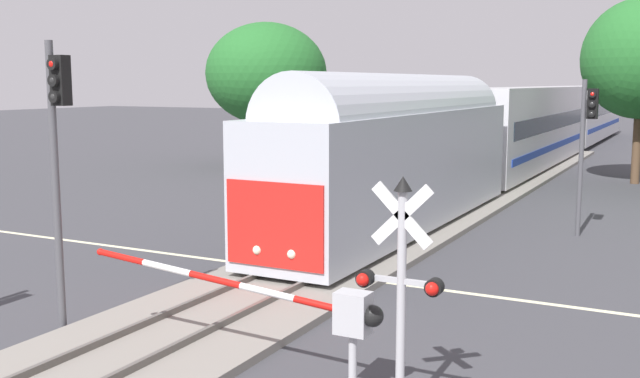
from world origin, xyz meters
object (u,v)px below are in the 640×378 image
object	(u,v)px
commuter_train	(535,123)
crossing_signal_mast	(401,274)
pine_left_background	(266,74)
traffic_signal_far_side	(587,132)
traffic_signal_median	(57,140)
crossing_gate_near	(315,307)

from	to	relation	value
commuter_train	crossing_signal_mast	bearing A→B (deg)	-81.56
commuter_train	pine_left_background	world-z (taller)	pine_left_background
crossing_signal_mast	pine_left_background	world-z (taller)	pine_left_background
traffic_signal_far_side	traffic_signal_median	size ratio (longest dim) A/B	0.88
pine_left_background	traffic_signal_far_side	bearing A→B (deg)	-32.93
crossing_signal_mast	pine_left_background	distance (m)	35.82
crossing_gate_near	traffic_signal_far_side	size ratio (longest dim) A/B	1.15
commuter_train	pine_left_background	xyz separation A→B (m)	(-14.91, -7.11, 3.00)
commuter_train	traffic_signal_median	distance (m)	35.82
commuter_train	traffic_signal_far_side	bearing A→B (deg)	-74.19
commuter_train	crossing_signal_mast	size ratio (longest dim) A/B	17.38
crossing_signal_mast	traffic_signal_median	world-z (taller)	traffic_signal_median
commuter_train	traffic_signal_far_side	world-z (taller)	commuter_train
crossing_signal_mast	pine_left_background	bearing A→B (deg)	124.74
crossing_signal_mast	traffic_signal_median	size ratio (longest dim) A/B	0.63
commuter_train	crossing_gate_near	bearing A→B (deg)	-84.12
pine_left_background	commuter_train	bearing A→B (deg)	25.48
pine_left_background	crossing_gate_near	bearing A→B (deg)	-57.14
pine_left_background	crossing_signal_mast	bearing A→B (deg)	-55.26
commuter_train	crossing_gate_near	world-z (taller)	commuter_train
crossing_gate_near	crossing_signal_mast	xyz separation A→B (m)	(1.70, -0.48, 0.88)
crossing_gate_near	traffic_signal_median	world-z (taller)	traffic_signal_median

